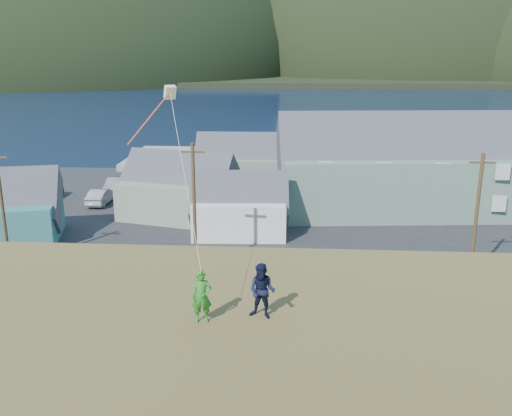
% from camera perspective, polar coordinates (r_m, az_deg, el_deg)
% --- Properties ---
extents(ground, '(900.00, 900.00, 0.00)m').
position_cam_1_polar(ground, '(38.11, -0.79, -7.64)').
color(ground, '#0A1638').
rests_on(ground, ground).
extents(grass_strip, '(110.00, 8.00, 0.10)m').
position_cam_1_polar(grass_strip, '(36.27, -1.04, -8.84)').
color(grass_strip, '#4C3D19').
rests_on(grass_strip, ground).
extents(waterfront_lot, '(72.00, 36.00, 0.12)m').
position_cam_1_polar(waterfront_lot, '(54.05, 0.64, -0.32)').
color(waterfront_lot, '#28282B').
rests_on(waterfront_lot, ground).
extents(wharf, '(26.00, 14.00, 0.90)m').
position_cam_1_polar(wharf, '(76.74, -2.90, 4.89)').
color(wharf, gray).
rests_on(wharf, ground).
extents(far_shore, '(900.00, 320.00, 2.00)m').
position_cam_1_polar(far_shore, '(365.06, 3.44, 13.83)').
color(far_shore, black).
rests_on(far_shore, ground).
extents(far_hills, '(760.00, 265.00, 143.00)m').
position_cam_1_polar(far_hills, '(316.13, 10.01, 13.45)').
color(far_hills, black).
rests_on(far_hills, ground).
extents(lodge, '(32.99, 12.03, 11.36)m').
position_cam_1_polar(lodge, '(56.12, 19.00, 3.95)').
color(lodge, slate).
rests_on(lodge, waterfront_lot).
extents(shed_teal, '(10.30, 8.31, 7.17)m').
position_cam_1_polar(shed_teal, '(49.55, -24.15, -0.16)').
color(shed_teal, '#327673').
rests_on(shed_teal, waterfront_lot).
extents(shed_palegreen_near, '(11.27, 8.55, 7.31)m').
position_cam_1_polar(shed_palegreen_near, '(51.96, -7.79, 1.93)').
color(shed_palegreen_near, gray).
rests_on(shed_palegreen_near, waterfront_lot).
extents(shed_white, '(8.26, 5.74, 6.39)m').
position_cam_1_polar(shed_white, '(46.99, -1.65, 0.18)').
color(shed_white, white).
rests_on(shed_white, waterfront_lot).
extents(shed_palegreen_far, '(10.84, 6.31, 7.24)m').
position_cam_1_polar(shed_palegreen_far, '(63.20, -1.12, 4.62)').
color(shed_palegreen_far, gray).
rests_on(shed_palegreen_far, waterfront_lot).
extents(utility_poles, '(32.03, 0.24, 9.05)m').
position_cam_1_polar(utility_poles, '(38.16, -3.59, -0.46)').
color(utility_poles, '#47331E').
rests_on(utility_poles, waterfront_lot).
extents(parked_cars, '(23.05, 11.73, 1.58)m').
position_cam_1_polar(parked_cars, '(58.51, -10.81, 1.47)').
color(parked_cars, black).
rests_on(parked_cars, waterfront_lot).
extents(kite_flyer_green, '(0.66, 0.48, 1.66)m').
position_cam_1_polar(kite_flyer_green, '(17.43, -5.44, -8.81)').
color(kite_flyer_green, '#278022').
rests_on(kite_flyer_green, hillside).
extents(kite_flyer_navy, '(1.00, 0.87, 1.76)m').
position_cam_1_polar(kite_flyer_navy, '(17.58, 0.63, -8.31)').
color(kite_flyer_navy, '#121632').
rests_on(kite_flyer_navy, hillside).
extents(kite_rig, '(1.90, 4.48, 9.83)m').
position_cam_1_polar(kite_rig, '(24.27, -8.86, 10.80)').
color(kite_rig, '#EEE9B5').
rests_on(kite_rig, ground).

